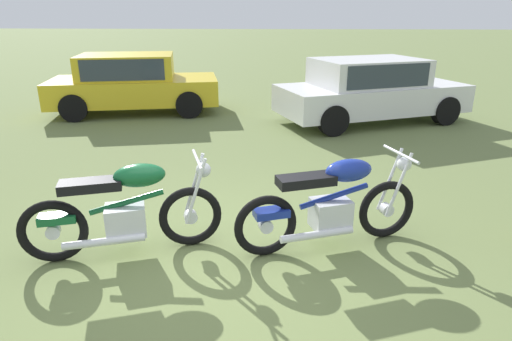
# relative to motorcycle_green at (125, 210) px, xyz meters

# --- Properties ---
(ground_plane) EXTENTS (120.00, 120.00, 0.00)m
(ground_plane) POSITION_rel_motorcycle_green_xyz_m (0.95, -0.12, -0.49)
(ground_plane) COLOR olive
(motorcycle_green) EXTENTS (1.99, 0.92, 1.02)m
(motorcycle_green) POSITION_rel_motorcycle_green_xyz_m (0.00, 0.00, 0.00)
(motorcycle_green) COLOR black
(motorcycle_green) RESTS_ON ground
(motorcycle_blue) EXTENTS (2.00, 0.97, 1.02)m
(motorcycle_blue) POSITION_rel_motorcycle_green_xyz_m (2.15, 0.27, -0.00)
(motorcycle_blue) COLOR black
(motorcycle_blue) RESTS_ON ground
(car_yellow) EXTENTS (4.32, 2.58, 1.43)m
(car_yellow) POSITION_rel_motorcycle_green_xyz_m (-2.11, 6.81, 0.31)
(car_yellow) COLOR gold
(car_yellow) RESTS_ON ground
(car_white) EXTENTS (4.58, 3.23, 1.43)m
(car_white) POSITION_rel_motorcycle_green_xyz_m (3.61, 6.09, 0.31)
(car_white) COLOR silver
(car_white) RESTS_ON ground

